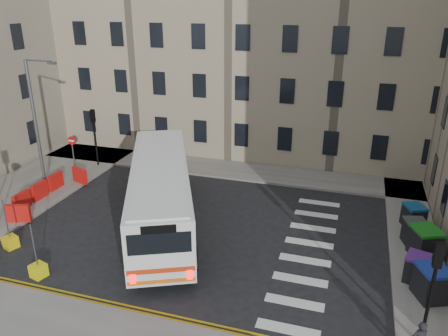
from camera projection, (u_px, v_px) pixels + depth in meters
The scene contains 18 objects.
ground at pixel (231, 235), 22.70m from camera, with size 120.00×120.00×0.00m, color black.
pavement_north at pixel (186, 165), 31.97m from camera, with size 36.00×3.20×0.15m, color slate.
pavement_east at pixel (410, 223), 23.72m from camera, with size 2.40×26.00×0.15m, color slate.
pavement_west at pixel (22, 192), 27.44m from camera, with size 6.00×22.00×0.15m, color slate.
terrace_north at pixel (203, 35), 35.25m from camera, with size 38.30×10.80×17.20m.
traffic_light_east at pixel (434, 279), 14.37m from camera, with size 0.28×0.22×4.10m.
traffic_light_nw at pixel (94, 129), 30.75m from camera, with size 0.28×0.22×4.10m.
streetlamp at pixel (36, 124), 26.49m from camera, with size 0.50×0.22×8.14m.
no_entry_north at pixel (72, 147), 29.40m from camera, with size 0.60×0.08×3.00m.
roadworks_barriers at pixel (44, 191), 26.19m from camera, with size 1.66×6.26×1.00m.
bus at pixel (161, 191), 23.05m from camera, with size 7.90×12.61×3.43m.
wheelie_bin_a at pixel (431, 283), 17.49m from camera, with size 1.51×1.60×1.40m.
wheelie_bin_b at pixel (417, 268), 18.64m from camera, with size 1.20×1.29×1.19m.
wheelie_bin_c at pixel (425, 243), 20.29m from camera, with size 1.57×1.66×1.46m.
wheelie_bin_d at pixel (415, 232), 21.38m from camera, with size 1.25×1.36×1.25m.
wheelie_bin_e at pixel (414, 216), 23.02m from camera, with size 1.33×1.40×1.22m.
bollard_yellow at pixel (11, 242), 21.44m from camera, with size 0.60×0.60×0.60m, color yellow.
bollard_chevron at pixel (39, 271), 19.22m from camera, with size 0.60×0.60×0.60m, color yellow.
Camera 1 is at (5.58, -19.04, 11.55)m, focal length 35.00 mm.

